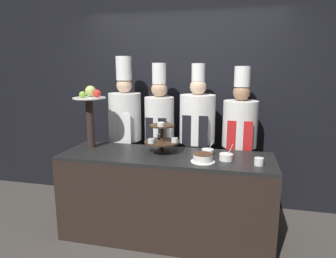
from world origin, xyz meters
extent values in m
plane|color=#47423D|center=(0.00, 0.00, 0.00)|extent=(14.00, 14.00, 0.00)
cube|color=black|center=(0.00, 1.34, 1.40)|extent=(10.00, 0.06, 2.80)
cube|color=black|center=(0.00, 0.35, 0.44)|extent=(2.17, 0.69, 0.88)
cube|color=black|center=(0.00, 0.35, 0.89)|extent=(2.17, 0.69, 0.03)
cylinder|color=#3D2819|center=(-0.06, 0.43, 0.92)|extent=(0.17, 0.17, 0.02)
cylinder|color=#3D2819|center=(-0.06, 0.43, 1.06)|extent=(0.04, 0.04, 0.29)
cylinder|color=#3D2819|center=(-0.06, 0.43, 1.02)|extent=(0.37, 0.37, 0.02)
cylinder|color=#3D2819|center=(-0.06, 0.43, 1.20)|extent=(0.26, 0.26, 0.02)
cylinder|color=silver|center=(-0.15, 0.32, 1.05)|extent=(0.07, 0.07, 0.04)
cylinder|color=red|center=(-0.15, 0.32, 1.05)|extent=(0.06, 0.06, 0.03)
cylinder|color=silver|center=(0.08, 0.41, 1.05)|extent=(0.07, 0.07, 0.04)
cylinder|color=gold|center=(0.08, 0.41, 1.05)|extent=(0.06, 0.06, 0.03)
cylinder|color=silver|center=(-0.11, 0.56, 1.05)|extent=(0.07, 0.07, 0.04)
cylinder|color=beige|center=(-0.11, 0.56, 1.05)|extent=(0.06, 0.06, 0.03)
cylinder|color=white|center=(-0.05, 0.35, 1.23)|extent=(0.07, 0.07, 0.04)
cylinder|color=#2D231E|center=(-0.88, 0.44, 1.18)|extent=(0.09, 0.09, 0.55)
cylinder|color=white|center=(-0.88, 0.44, 1.46)|extent=(0.35, 0.35, 0.01)
sphere|color=red|center=(-0.79, 0.47, 1.51)|extent=(0.08, 0.08, 0.08)
sphere|color=#ADC160|center=(-0.90, 0.53, 1.53)|extent=(0.12, 0.12, 0.12)
sphere|color=#84B742|center=(-0.91, 0.36, 1.51)|extent=(0.07, 0.07, 0.07)
cylinder|color=white|center=(0.40, 0.20, 0.91)|extent=(0.23, 0.23, 0.01)
cylinder|color=white|center=(0.40, 0.20, 0.95)|extent=(0.18, 0.18, 0.07)
cylinder|color=#472819|center=(0.40, 0.20, 0.99)|extent=(0.18, 0.18, 0.01)
cylinder|color=white|center=(0.91, 0.22, 0.94)|extent=(0.08, 0.08, 0.07)
cylinder|color=white|center=(0.61, 0.30, 0.94)|extent=(0.13, 0.13, 0.06)
cylinder|color=#BCBCC1|center=(0.65, 0.30, 1.02)|extent=(0.05, 0.01, 0.11)
cylinder|color=white|center=(0.42, 0.44, 0.94)|extent=(0.12, 0.12, 0.06)
cylinder|color=#BCBCC1|center=(0.45, 0.44, 1.02)|extent=(0.05, 0.01, 0.11)
cube|color=#28282D|center=(-0.67, 0.95, 0.45)|extent=(0.30, 0.16, 0.89)
cylinder|color=white|center=(-0.67, 0.95, 1.19)|extent=(0.40, 0.40, 0.59)
cube|color=white|center=(-0.67, 0.76, 1.07)|extent=(0.28, 0.01, 0.38)
sphere|color=#DBB28E|center=(-0.67, 0.95, 1.57)|extent=(0.19, 0.19, 0.19)
cylinder|color=white|center=(-0.67, 0.95, 1.78)|extent=(0.19, 0.19, 0.29)
cube|color=#38332D|center=(-0.23, 0.95, 0.42)|extent=(0.27, 0.15, 0.85)
cylinder|color=silver|center=(-0.23, 0.95, 1.14)|extent=(0.36, 0.36, 0.59)
cube|color=black|center=(-0.23, 0.79, 1.02)|extent=(0.25, 0.01, 0.38)
sphere|color=tan|center=(-0.23, 0.95, 1.53)|extent=(0.19, 0.19, 0.19)
cylinder|color=white|center=(-0.23, 0.95, 1.72)|extent=(0.16, 0.16, 0.24)
cube|color=#38332D|center=(0.24, 0.95, 0.46)|extent=(0.31, 0.17, 0.91)
cylinder|color=white|center=(0.24, 0.95, 1.19)|extent=(0.42, 0.42, 0.57)
cube|color=black|center=(0.24, 0.76, 1.08)|extent=(0.29, 0.01, 0.36)
sphere|color=#DBB28E|center=(0.24, 0.95, 1.57)|extent=(0.19, 0.19, 0.19)
cylinder|color=white|center=(0.24, 0.95, 1.73)|extent=(0.15, 0.15, 0.20)
cube|color=#28282D|center=(0.73, 0.95, 0.45)|extent=(0.29, 0.16, 0.89)
cylinder|color=silver|center=(0.73, 0.95, 1.15)|extent=(0.39, 0.39, 0.53)
cube|color=red|center=(0.73, 0.77, 1.05)|extent=(0.27, 0.01, 0.34)
sphere|color=#A37556|center=(0.73, 0.95, 1.51)|extent=(0.19, 0.19, 0.19)
cylinder|color=white|center=(0.73, 0.95, 1.69)|extent=(0.18, 0.18, 0.23)
camera|label=1|loc=(0.70, -2.52, 1.78)|focal=32.00mm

